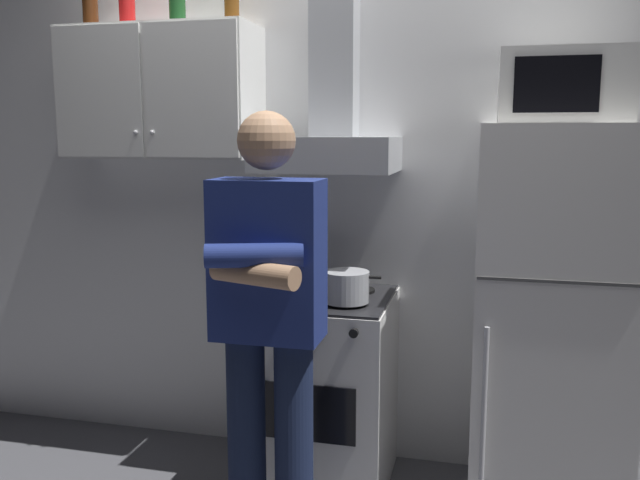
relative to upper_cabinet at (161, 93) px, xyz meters
The scene contains 9 objects.
back_wall_tiled 0.97m from the upper_cabinet, 14.86° to the left, with size 4.80×0.10×2.70m, color white.
upper_cabinet is the anchor object (origin of this frame).
stove_oven 1.55m from the upper_cabinet, ahead, with size 0.60×0.62×0.87m.
range_hood 0.81m from the upper_cabinet, ahead, with size 0.60×0.44×0.75m.
refrigerator 2.00m from the upper_cabinet, ahead, with size 0.60×0.62×1.60m.
microwave 1.75m from the upper_cabinet, ahead, with size 0.48×0.37×0.28m.
person_standing 1.35m from the upper_cabinet, 44.26° to the right, with size 0.38×0.33×1.64m.
cooking_pot 1.26m from the upper_cabinet, 14.73° to the right, with size 0.29×0.19×0.13m.
bottle_rum_dark 0.56m from the upper_cabinet, behind, with size 0.07×0.07×0.27m.
Camera 1 is at (0.63, -2.53, 1.56)m, focal length 37.64 mm.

